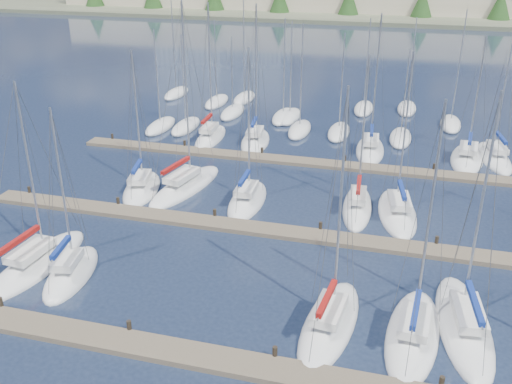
% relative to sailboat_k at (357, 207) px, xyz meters
% --- Properties ---
extents(ground, '(400.00, 400.00, 0.00)m').
position_rel_sailboat_k_xyz_m(ground, '(-6.15, 38.49, -0.19)').
color(ground, '#222D44').
rests_on(ground, ground).
extents(dock_near, '(44.00, 1.93, 1.10)m').
position_rel_sailboat_k_xyz_m(dock_near, '(-6.15, -19.50, -0.04)').
color(dock_near, '#6B5E4C').
rests_on(dock_near, ground).
extents(dock_mid, '(44.00, 1.93, 1.10)m').
position_rel_sailboat_k_xyz_m(dock_mid, '(-6.15, -5.50, -0.04)').
color(dock_mid, '#6B5E4C').
rests_on(dock_mid, ground).
extents(dock_far, '(44.00, 1.93, 1.10)m').
position_rel_sailboat_k_xyz_m(dock_far, '(-6.15, 8.50, -0.04)').
color(dock_far, '#6B5E4C').
rests_on(dock_far, ground).
extents(sailboat_k, '(2.73, 8.29, 12.54)m').
position_rel_sailboat_k_xyz_m(sailboat_k, '(0.00, 0.00, 0.00)').
color(sailboat_k, white).
rests_on(sailboat_k, ground).
extents(sailboat_c, '(3.68, 7.03, 11.48)m').
position_rel_sailboat_k_xyz_m(sailboat_c, '(-16.32, -14.35, -0.01)').
color(sailboat_c, white).
rests_on(sailboat_c, ground).
extents(sailboat_f, '(3.75, 9.94, 13.71)m').
position_rel_sailboat_k_xyz_m(sailboat_f, '(7.18, -13.36, -0.01)').
color(sailboat_f, white).
rests_on(sailboat_f, ground).
extents(sailboat_j, '(2.94, 7.67, 12.86)m').
position_rel_sailboat_k_xyz_m(sailboat_j, '(-8.61, -1.08, -0.01)').
color(sailboat_j, white).
rests_on(sailboat_j, ground).
extents(sailboat_d, '(3.55, 8.77, 13.92)m').
position_rel_sailboat_k_xyz_m(sailboat_d, '(0.10, -15.12, -0.01)').
color(sailboat_d, white).
rests_on(sailboat_d, ground).
extents(sailboat_b, '(3.45, 9.41, 12.66)m').
position_rel_sailboat_k_xyz_m(sailboat_b, '(-19.08, -13.86, -0.02)').
color(sailboat_b, white).
rests_on(sailboat_b, ground).
extents(sailboat_i, '(4.64, 10.31, 15.96)m').
position_rel_sailboat_k_xyz_m(sailboat_i, '(-14.43, 0.23, -0.00)').
color(sailboat_i, white).
rests_on(sailboat_i, ground).
extents(sailboat_r, '(3.69, 8.97, 14.19)m').
position_rel_sailboat_k_xyz_m(sailboat_r, '(11.47, 14.35, -0.00)').
color(sailboat_r, white).
rests_on(sailboat_r, ground).
extents(sailboat_o, '(3.75, 7.97, 14.39)m').
position_rel_sailboat_k_xyz_m(sailboat_o, '(-11.78, 12.93, 0.00)').
color(sailboat_o, white).
rests_on(sailboat_o, ground).
extents(sailboat_q, '(3.79, 8.65, 12.17)m').
position_rel_sailboat_k_xyz_m(sailboat_q, '(8.94, 13.40, -0.02)').
color(sailboat_q, white).
rests_on(sailboat_q, ground).
extents(sailboat_p, '(3.24, 8.33, 13.85)m').
position_rel_sailboat_k_xyz_m(sailboat_p, '(-0.15, 13.42, -0.01)').
color(sailboat_p, white).
rests_on(sailboat_p, ground).
extents(sailboat_e, '(3.43, 8.73, 13.54)m').
position_rel_sailboat_k_xyz_m(sailboat_e, '(4.51, -14.89, -0.01)').
color(sailboat_e, white).
rests_on(sailboat_e, ground).
extents(sailboat_n, '(2.79, 8.08, 14.39)m').
position_rel_sailboat_k_xyz_m(sailboat_n, '(-16.63, 12.80, 0.01)').
color(sailboat_n, white).
rests_on(sailboat_n, ground).
extents(sailboat_l, '(4.02, 8.87, 12.95)m').
position_rel_sailboat_k_xyz_m(sailboat_l, '(3.07, -0.13, -0.02)').
color(sailboat_l, white).
rests_on(sailboat_l, ground).
extents(sailboat_h, '(4.29, 7.63, 12.28)m').
position_rel_sailboat_k_xyz_m(sailboat_h, '(-17.81, -1.18, -0.01)').
color(sailboat_h, white).
rests_on(sailboat_h, ground).
extents(distant_boats, '(36.93, 20.75, 13.30)m').
position_rel_sailboat_k_xyz_m(distant_boats, '(-10.49, 22.25, 0.10)').
color(distant_boats, '#9EA0A5').
rests_on(distant_boats, ground).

